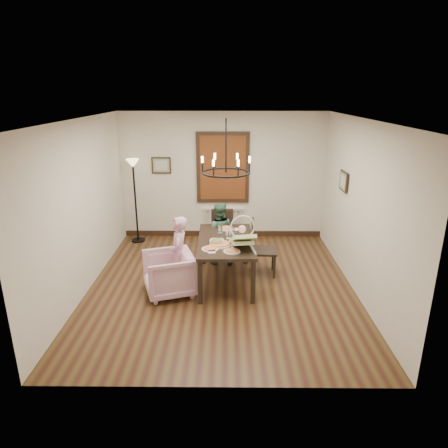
{
  "coord_description": "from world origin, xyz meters",
  "views": [
    {
      "loc": [
        0.11,
        -6.22,
        3.22
      ],
      "look_at": [
        0.05,
        0.23,
        1.05
      ],
      "focal_mm": 32.0,
      "sensor_mm": 36.0,
      "label": 1
    }
  ],
  "objects_px": {
    "seated_man": "(219,238)",
    "baby_bouncer": "(242,238)",
    "elderly_woman": "(179,260)",
    "dining_table": "(226,244)",
    "chair_right": "(264,248)",
    "floor_lamp": "(136,202)",
    "armchair": "(169,274)",
    "chair_far": "(222,235)",
    "drinking_glass": "(233,235)"
  },
  "relations": [
    {
      "from": "seated_man",
      "to": "drinking_glass",
      "type": "bearing_deg",
      "value": 107.87
    },
    {
      "from": "elderly_woman",
      "to": "baby_bouncer",
      "type": "bearing_deg",
      "value": 83.8
    },
    {
      "from": "baby_bouncer",
      "to": "drinking_glass",
      "type": "relative_size",
      "value": 3.76
    },
    {
      "from": "chair_right",
      "to": "seated_man",
      "type": "xyz_separation_m",
      "value": [
        -0.83,
        0.49,
        -0.01
      ]
    },
    {
      "from": "elderly_woman",
      "to": "baby_bouncer",
      "type": "distance_m",
      "value": 1.14
    },
    {
      "from": "armchair",
      "to": "drinking_glass",
      "type": "distance_m",
      "value": 1.26
    },
    {
      "from": "floor_lamp",
      "to": "baby_bouncer",
      "type": "bearing_deg",
      "value": -46.81
    },
    {
      "from": "dining_table",
      "to": "elderly_woman",
      "type": "distance_m",
      "value": 0.85
    },
    {
      "from": "chair_far",
      "to": "drinking_glass",
      "type": "height_order",
      "value": "chair_far"
    },
    {
      "from": "elderly_woman",
      "to": "floor_lamp",
      "type": "xyz_separation_m",
      "value": [
        -1.2,
        2.28,
        0.37
      ]
    },
    {
      "from": "chair_right",
      "to": "floor_lamp",
      "type": "xyz_separation_m",
      "value": [
        -2.67,
        1.67,
        0.38
      ]
    },
    {
      "from": "dining_table",
      "to": "chair_far",
      "type": "xyz_separation_m",
      "value": [
        -0.07,
        1.01,
        -0.21
      ]
    },
    {
      "from": "baby_bouncer",
      "to": "seated_man",
      "type": "bearing_deg",
      "value": 100.11
    },
    {
      "from": "chair_right",
      "to": "drinking_glass",
      "type": "height_order",
      "value": "chair_right"
    },
    {
      "from": "elderly_woman",
      "to": "floor_lamp",
      "type": "distance_m",
      "value": 2.61
    },
    {
      "from": "elderly_woman",
      "to": "floor_lamp",
      "type": "bearing_deg",
      "value": -152.35
    },
    {
      "from": "floor_lamp",
      "to": "drinking_glass",
      "type": "bearing_deg",
      "value": -43.07
    },
    {
      "from": "drinking_glass",
      "to": "baby_bouncer",
      "type": "bearing_deg",
      "value": -71.19
    },
    {
      "from": "dining_table",
      "to": "floor_lamp",
      "type": "bearing_deg",
      "value": 133.71
    },
    {
      "from": "dining_table",
      "to": "drinking_glass",
      "type": "bearing_deg",
      "value": 3.88
    },
    {
      "from": "dining_table",
      "to": "baby_bouncer",
      "type": "distance_m",
      "value": 0.57
    },
    {
      "from": "elderly_woman",
      "to": "drinking_glass",
      "type": "xyz_separation_m",
      "value": [
        0.9,
        0.32,
        0.33
      ]
    },
    {
      "from": "seated_man",
      "to": "drinking_glass",
      "type": "relative_size",
      "value": 6.54
    },
    {
      "from": "chair_right",
      "to": "armchair",
      "type": "height_order",
      "value": "chair_right"
    },
    {
      "from": "floor_lamp",
      "to": "dining_table",
      "type": "bearing_deg",
      "value": -44.93
    },
    {
      "from": "armchair",
      "to": "drinking_glass",
      "type": "xyz_separation_m",
      "value": [
        1.06,
        0.47,
        0.51
      ]
    },
    {
      "from": "chair_far",
      "to": "dining_table",
      "type": "bearing_deg",
      "value": -87.35
    },
    {
      "from": "dining_table",
      "to": "armchair",
      "type": "height_order",
      "value": "dining_table"
    },
    {
      "from": "chair_far",
      "to": "armchair",
      "type": "distance_m",
      "value": 1.71
    },
    {
      "from": "chair_right",
      "to": "baby_bouncer",
      "type": "bearing_deg",
      "value": 151.75
    },
    {
      "from": "elderly_woman",
      "to": "seated_man",
      "type": "relative_size",
      "value": 1.06
    },
    {
      "from": "chair_far",
      "to": "floor_lamp",
      "type": "xyz_separation_m",
      "value": [
        -1.91,
        0.96,
        0.41
      ]
    },
    {
      "from": "elderly_woman",
      "to": "baby_bouncer",
      "type": "relative_size",
      "value": 1.84
    },
    {
      "from": "baby_bouncer",
      "to": "floor_lamp",
      "type": "height_order",
      "value": "floor_lamp"
    },
    {
      "from": "elderly_woman",
      "to": "seated_man",
      "type": "xyz_separation_m",
      "value": [
        0.63,
        1.11,
        -0.03
      ]
    },
    {
      "from": "armchair",
      "to": "floor_lamp",
      "type": "bearing_deg",
      "value": -175.12
    },
    {
      "from": "chair_right",
      "to": "floor_lamp",
      "type": "distance_m",
      "value": 3.17
    },
    {
      "from": "elderly_woman",
      "to": "chair_far",
      "type": "bearing_deg",
      "value": 151.82
    },
    {
      "from": "armchair",
      "to": "elderly_woman",
      "type": "bearing_deg",
      "value": 114.72
    },
    {
      "from": "chair_right",
      "to": "elderly_woman",
      "type": "relative_size",
      "value": 0.97
    },
    {
      "from": "elderly_woman",
      "to": "chair_right",
      "type": "bearing_deg",
      "value": 112.54
    },
    {
      "from": "chair_far",
      "to": "armchair",
      "type": "bearing_deg",
      "value": -121.83
    },
    {
      "from": "dining_table",
      "to": "baby_bouncer",
      "type": "bearing_deg",
      "value": -58.82
    },
    {
      "from": "chair_right",
      "to": "baby_bouncer",
      "type": "relative_size",
      "value": 1.78
    },
    {
      "from": "chair_far",
      "to": "elderly_woman",
      "type": "relative_size",
      "value": 0.92
    },
    {
      "from": "dining_table",
      "to": "floor_lamp",
      "type": "height_order",
      "value": "floor_lamp"
    },
    {
      "from": "chair_right",
      "to": "armchair",
      "type": "bearing_deg",
      "value": 117.07
    },
    {
      "from": "floor_lamp",
      "to": "armchair",
      "type": "bearing_deg",
      "value": -66.74
    },
    {
      "from": "chair_right",
      "to": "seated_man",
      "type": "relative_size",
      "value": 1.02
    },
    {
      "from": "seated_man",
      "to": "baby_bouncer",
      "type": "relative_size",
      "value": 1.74
    }
  ]
}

